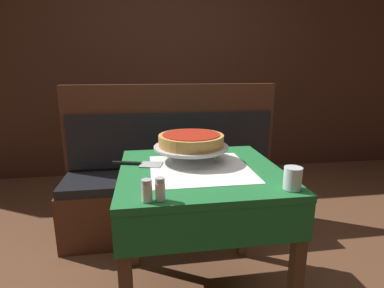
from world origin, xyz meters
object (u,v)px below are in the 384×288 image
booth_bench (175,189)px  pizza_server (139,164)px  dining_table_front (200,190)px  deep_dish_pizza (191,140)px  condiment_caddy (167,114)px  dining_table_rear (173,127)px  pizza_pan_stand (191,148)px  water_glass_near (293,178)px  pepper_shaker (160,189)px  salt_shaker (147,191)px

booth_bench → pizza_server: booth_bench is taller
dining_table_front → deep_dish_pizza: bearing=100.7°
dining_table_front → condiment_caddy: (-0.05, 1.54, 0.16)m
dining_table_rear → pizza_pan_stand: pizza_pan_stand is taller
deep_dish_pizza → water_glass_near: (0.34, -0.44, -0.07)m
dining_table_rear → pizza_pan_stand: (-0.04, -1.52, 0.18)m
dining_table_front → pepper_shaker: 0.43m
booth_bench → pizza_server: size_ratio=6.23×
dining_table_front → deep_dish_pizza: (-0.02, 0.13, 0.23)m
dining_table_rear → pizza_pan_stand: size_ratio=2.12×
dining_table_rear → booth_bench: size_ratio=0.51×
deep_dish_pizza → pizza_pan_stand: bearing=180.0°
pizza_pan_stand → water_glass_near: size_ratio=4.27×
pepper_shaker → dining_table_front: bearing=58.1°
dining_table_rear → pizza_pan_stand: 1.53m
booth_bench → pepper_shaker: size_ratio=18.58×
deep_dish_pizza → condiment_caddy: (-0.02, 1.41, -0.07)m
deep_dish_pizza → salt_shaker: size_ratio=4.07×
pizza_pan_stand → deep_dish_pizza: (0.00, 0.00, 0.04)m
deep_dish_pizza → condiment_caddy: bearing=90.9°
pizza_pan_stand → deep_dish_pizza: deep_dish_pizza is taller
water_glass_near → booth_bench: bearing=109.3°
dining_table_front → water_glass_near: water_glass_near is taller
pizza_pan_stand → condiment_caddy: 1.41m
condiment_caddy → salt_shaker: bearing=-96.4°
dining_table_front → booth_bench: booth_bench is taller
dining_table_front → pizza_server: (-0.29, 0.10, 0.12)m
deep_dish_pizza → pepper_shaker: (-0.18, -0.47, -0.07)m
dining_table_rear → deep_dish_pizza: bearing=-91.7°
dining_table_rear → salt_shaker: size_ratio=9.89×
water_glass_near → condiment_caddy: condiment_caddy is taller
pizza_server → water_glass_near: size_ratio=2.86×
booth_bench → deep_dish_pizza: booth_bench is taller
salt_shaker → pepper_shaker: size_ratio=0.95×
water_glass_near → pepper_shaker: size_ratio=1.04×
dining_table_rear → deep_dish_pizza: (-0.04, -1.52, 0.22)m
booth_bench → pepper_shaker: bearing=-98.0°
salt_shaker → deep_dish_pizza: bearing=63.5°
condiment_caddy → pizza_pan_stand: bearing=-89.1°
pizza_server → pizza_pan_stand: bearing=6.2°
dining_table_front → pepper_shaker: pepper_shaker is taller
dining_table_front → water_glass_near: bearing=-44.2°
pepper_shaker → pizza_server: bearing=100.9°
dining_table_rear → booth_bench: bearing=-94.9°
dining_table_front → booth_bench: size_ratio=0.48×
pizza_server → salt_shaker: bearing=-85.3°
water_glass_near → condiment_caddy: 1.88m
deep_dish_pizza → pepper_shaker: deep_dish_pizza is taller
dining_table_rear → water_glass_near: bearing=-81.4°
deep_dish_pizza → condiment_caddy: 1.41m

